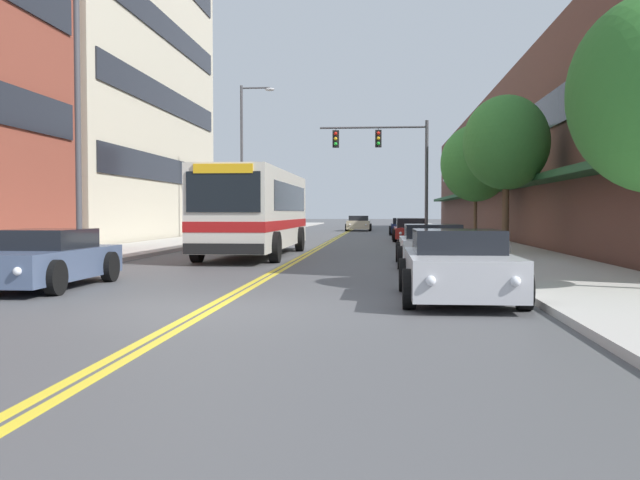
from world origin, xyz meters
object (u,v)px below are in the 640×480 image
(city_bus, at_px, (257,209))
(car_champagne_moving_lead, at_px, (359,224))
(car_beige_parked_left_mid, at_px, (252,230))
(car_red_parked_right_mid, at_px, (411,230))
(car_white_parked_right_end, at_px, (433,246))
(street_tree_right_mid, at_px, (506,143))
(street_tree_right_far, at_px, (476,163))
(car_navy_parked_right_far, at_px, (405,227))
(car_silver_parked_right_foreground, at_px, (458,266))
(car_slate_blue_parked_left_near, at_px, (43,260))
(street_lamp_left_far, at_px, (246,150))
(fire_hydrant, at_px, (506,255))
(street_lamp_left_near, at_px, (89,103))
(traffic_signal_mast, at_px, (390,156))

(city_bus, xyz_separation_m, car_champagne_moving_lead, (2.59, 35.62, -1.13))
(car_beige_parked_left_mid, bearing_deg, city_bus, -78.62)
(car_red_parked_right_mid, relative_size, car_white_parked_right_end, 1.02)
(car_beige_parked_left_mid, xyz_separation_m, car_red_parked_right_mid, (8.74, 1.31, -0.02))
(street_tree_right_mid, xyz_separation_m, street_tree_right_far, (-0.03, 8.51, -0.19))
(car_navy_parked_right_far, relative_size, street_tree_right_far, 0.76)
(car_silver_parked_right_foreground, bearing_deg, street_tree_right_mid, 77.10)
(car_white_parked_right_end, bearing_deg, car_navy_parked_right_far, 89.93)
(car_slate_blue_parked_left_near, bearing_deg, street_lamp_left_far, 91.54)
(car_white_parked_right_end, bearing_deg, fire_hydrant, -66.60)
(car_white_parked_right_end, bearing_deg, car_red_parked_right_mid, 89.85)
(city_bus, distance_m, car_navy_parked_right_far, 25.62)
(street_lamp_left_near, distance_m, fire_hydrant, 11.65)
(car_silver_parked_right_foreground, xyz_separation_m, car_red_parked_right_mid, (0.18, 26.76, -0.02))
(car_navy_parked_right_far, height_order, street_tree_right_mid, street_tree_right_mid)
(car_silver_parked_right_foreground, distance_m, street_lamp_left_near, 11.38)
(city_bus, height_order, street_tree_right_mid, street_tree_right_mid)
(traffic_signal_mast, bearing_deg, street_tree_right_mid, -69.14)
(car_red_parked_right_mid, distance_m, street_tree_right_far, 6.20)
(car_champagne_moving_lead, xyz_separation_m, fire_hydrant, (5.15, -43.72, -0.09))
(street_lamp_left_far, bearing_deg, traffic_signal_mast, -17.00)
(car_slate_blue_parked_left_near, relative_size, street_lamp_left_near, 0.61)
(car_silver_parked_right_foreground, relative_size, street_tree_right_far, 0.77)
(city_bus, xyz_separation_m, fire_hydrant, (7.74, -8.10, -1.22))
(car_beige_parked_left_mid, relative_size, street_tree_right_mid, 0.75)
(street_lamp_left_far, xyz_separation_m, street_tree_right_far, (12.51, -5.13, -1.18))
(city_bus, relative_size, traffic_signal_mast, 1.70)
(city_bus, height_order, car_navy_parked_right_far, city_bus)
(car_champagne_moving_lead, bearing_deg, car_silver_parked_right_foreground, -85.92)
(car_white_parked_right_end, height_order, street_lamp_left_near, street_lamp_left_near)
(car_beige_parked_left_mid, xyz_separation_m, car_navy_parked_right_far, (8.73, 12.34, -0.05))
(car_slate_blue_parked_left_near, bearing_deg, fire_hydrant, 18.73)
(traffic_signal_mast, distance_m, street_lamp_left_near, 21.45)
(car_navy_parked_right_far, xyz_separation_m, street_tree_right_mid, (3.06, -23.73, 3.64))
(car_beige_parked_left_mid, distance_m, car_navy_parked_right_far, 15.12)
(car_red_parked_right_mid, relative_size, street_tree_right_far, 0.84)
(car_white_parked_right_end, height_order, fire_hydrant, car_white_parked_right_end)
(car_silver_parked_right_foreground, height_order, street_tree_right_far, street_tree_right_far)
(city_bus, xyz_separation_m, traffic_signal_mast, (5.04, 12.20, 2.88))
(car_champagne_moving_lead, relative_size, traffic_signal_mast, 0.70)
(street_tree_right_far, bearing_deg, street_lamp_left_far, 157.69)
(car_red_parked_right_mid, bearing_deg, traffic_signal_mast, -126.58)
(fire_hydrant, bearing_deg, street_lamp_left_near, 177.42)
(street_lamp_left_far, relative_size, fire_hydrant, 11.17)
(car_white_parked_right_end, relative_size, street_tree_right_mid, 0.82)
(car_navy_parked_right_far, height_order, street_lamp_left_near, street_lamp_left_near)
(car_beige_parked_left_mid, relative_size, car_red_parked_right_mid, 0.91)
(car_navy_parked_right_far, bearing_deg, car_white_parked_right_end, -90.07)
(city_bus, relative_size, car_white_parked_right_end, 2.30)
(city_bus, xyz_separation_m, street_tree_right_mid, (9.27, 1.10, 2.47))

